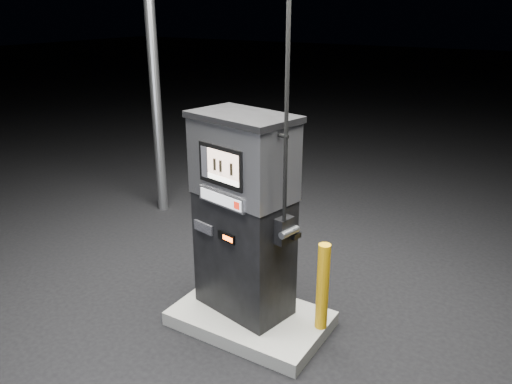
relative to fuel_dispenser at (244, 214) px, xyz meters
The scene contains 5 objects.
ground 1.24m from the fuel_dispenser, 29.82° to the right, with size 80.00×80.00×0.00m, color black.
pump_island 1.17m from the fuel_dispenser, 29.82° to the right, with size 1.60×1.00×0.15m, color slate.
fuel_dispenser is the anchor object (origin of this frame).
bollard_left 0.79m from the fuel_dispenser, 169.60° to the left, with size 0.11×0.11×0.86m, color #C68C0B.
bollard_right 1.06m from the fuel_dispenser, ahead, with size 0.12×0.12×0.92m, color #C68C0B.
Camera 1 is at (2.42, -3.82, 3.21)m, focal length 35.00 mm.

